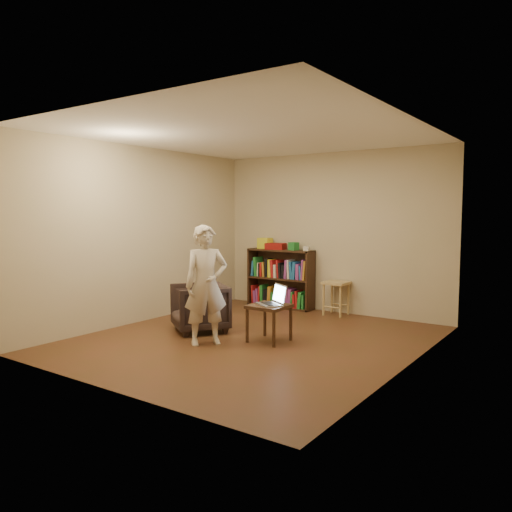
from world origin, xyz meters
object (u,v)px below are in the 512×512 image
Objects in this scene: stool at (336,288)px; side_table at (269,311)px; armchair at (200,308)px; bookshelf at (281,282)px; laptop at (273,300)px; person at (206,285)px.

stool is 1.98m from side_table.
bookshelf is at bearing 125.57° from armchair.
armchair is 1.10m from side_table.
bookshelf reaches higher than armchair.
armchair is at bearing -141.97° from laptop.
bookshelf reaches higher than laptop.
stool is 1.14× the size of side_table.
bookshelf is at bearing 47.76° from person.
bookshelf reaches higher than stool.
bookshelf reaches higher than side_table.
stool reaches higher than side_table.
side_table is at bearing -117.88° from laptop.
armchair is 1.16m from laptop.
armchair reaches higher than stool.
stool is 0.36× the size of person.
stool is 1.95m from laptop.
person is (-0.54, -2.53, 0.31)m from stool.
side_table is at bearing 39.57° from armchair.
stool is at bearing 97.91° from armchair.
stool is at bearing -3.40° from bookshelf.
side_table is at bearing -9.75° from person.
armchair is 1.61× the size of laptop.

